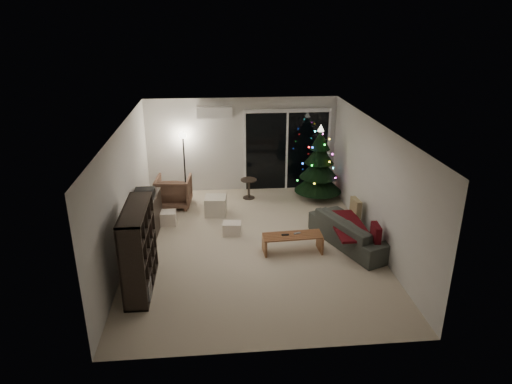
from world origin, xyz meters
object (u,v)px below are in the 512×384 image
Objects in this scene: bookshelf at (128,249)px; media_cabinet at (146,215)px; armchair at (174,191)px; coffee_table at (292,243)px; sofa at (352,231)px; christmas_tree at (319,163)px.

media_cabinet is at bearing 107.58° from bookshelf.
media_cabinet is at bearing 76.18° from armchair.
sofa is at bearing 5.71° from coffee_table.
armchair is (0.48, 3.63, -0.36)m from bookshelf.
christmas_tree is at bearing -173.10° from armchair.
bookshelf is 1.27× the size of coffee_table.
bookshelf is at bearing -164.68° from coffee_table.
media_cabinet is 1.10× the size of coffee_table.
coffee_table is at bearing 138.59° from armchair.
sofa is 1.05× the size of christmas_tree.
christmas_tree reaches higher than coffee_table.
coffee_table is (3.02, -1.15, -0.22)m from media_cabinet.
bookshelf is 5.62m from christmas_tree.
bookshelf reaches higher than sofa.
armchair is 0.41× the size of sofa.
coffee_table is 3.10m from christmas_tree.
bookshelf is 4.49m from sofa.
bookshelf is 1.77× the size of armchair.
christmas_tree is at bearing 23.78° from media_cabinet.
armchair reaches higher than sofa.
media_cabinet is at bearing 155.85° from coffee_table.
armchair is at bearing 130.93° from coffee_table.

